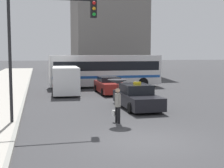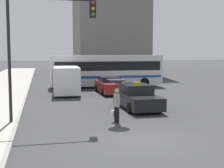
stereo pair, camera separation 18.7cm
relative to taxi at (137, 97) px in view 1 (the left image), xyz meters
The scene contains 7 objects.
ground_plane 7.17m from the taxi, 105.04° to the right, with size 300.00×300.00×0.00m, color #38383A.
taxi is the anchor object (origin of this frame).
sedan_red 7.26m from the taxi, 89.96° to the left, with size 1.91×4.53×1.36m.
ambulance_van 8.41m from the taxi, 114.98° to the left, with size 2.32×5.22×2.21m.
city_bus 12.12m from the taxi, 86.60° to the left, with size 10.76×2.83×3.12m.
pedestrian_with_umbrella 4.31m from the taxi, 120.39° to the right, with size 0.96×0.96×2.06m.
traffic_light 7.12m from the taxi, 150.87° to the right, with size 4.00×0.38×6.03m.
Camera 1 is at (-3.93, -10.73, 3.23)m, focal length 50.00 mm.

